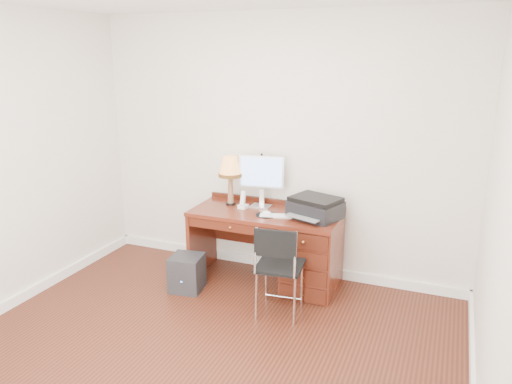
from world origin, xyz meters
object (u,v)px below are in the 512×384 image
at_px(desk, 296,248).
at_px(chair, 277,262).
at_px(equipment_box, 187,273).
at_px(phone, 243,203).
at_px(printer, 315,208).
at_px(leg_lamp, 230,170).
at_px(monitor, 262,175).

relative_size(desk, chair, 1.74).
height_order(chair, equipment_box, chair).
xyz_separation_m(phone, equipment_box, (-0.39, -0.51, -0.63)).
height_order(printer, leg_lamp, leg_lamp).
relative_size(leg_lamp, chair, 0.59).
bearing_deg(chair, desk, 86.35).
xyz_separation_m(printer, chair, (-0.16, -0.65, -0.33)).
xyz_separation_m(printer, leg_lamp, (-0.94, 0.09, 0.27)).
bearing_deg(chair, monitor, 113.49).
bearing_deg(monitor, phone, -145.05).
xyz_separation_m(phone, chair, (0.61, -0.66, -0.28)).
distance_m(printer, phone, 0.77).
bearing_deg(monitor, leg_lamp, -177.18).
distance_m(monitor, phone, 0.35).
bearing_deg(monitor, desk, -30.02).
xyz_separation_m(desk, monitor, (-0.43, 0.17, 0.68)).
xyz_separation_m(monitor, printer, (0.62, -0.15, -0.24)).
height_order(monitor, printer, monitor).
bearing_deg(phone, printer, 6.87).
distance_m(printer, chair, 0.74).
distance_m(monitor, printer, 0.68).
distance_m(desk, phone, 0.70).
relative_size(desk, printer, 2.71).
xyz_separation_m(chair, equipment_box, (-1.01, 0.14, -0.34)).
xyz_separation_m(desk, equipment_box, (-0.97, -0.48, -0.23)).
bearing_deg(leg_lamp, chair, -43.01).
distance_m(leg_lamp, equipment_box, 1.14).
relative_size(monitor, leg_lamp, 1.05).
bearing_deg(equipment_box, phone, 43.96).
height_order(printer, phone, printer).
bearing_deg(monitor, equipment_box, -138.13).
relative_size(phone, chair, 0.21).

